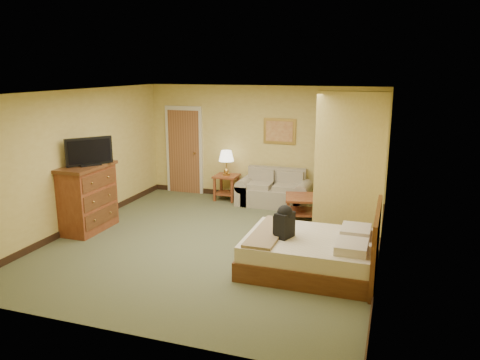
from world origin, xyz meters
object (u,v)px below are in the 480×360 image
at_px(loveseat, 274,194).
at_px(bed, 313,252).
at_px(dresser, 88,198).
at_px(coffee_table, 304,203).

bearing_deg(loveseat, bed, -65.72).
distance_m(loveseat, bed, 3.47).
distance_m(dresser, bed, 4.34).
distance_m(loveseat, dresser, 3.95).
xyz_separation_m(coffee_table, dresser, (-3.70, -1.91, 0.29)).
distance_m(coffee_table, dresser, 4.17).
height_order(coffee_table, bed, bed).
height_order(loveseat, dresser, dresser).
height_order(dresser, bed, dresser).
xyz_separation_m(coffee_table, bed, (0.60, -2.37, -0.06)).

